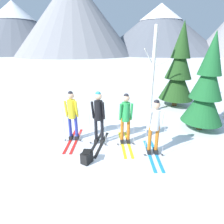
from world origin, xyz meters
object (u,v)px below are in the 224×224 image
Objects in this scene: skier_in_white at (154,124)px; birch_tree_tall at (153,71)px; pine_tree_near at (179,70)px; skier_in_yellow at (72,113)px; skier_in_green at (126,116)px; backpack_on_snow_front at (87,157)px; skier_in_black at (99,114)px; pine_tree_mid at (206,88)px.

birch_tree_tall is at bearing 83.34° from skier_in_white.
pine_tree_near is at bearing 33.70° from birch_tree_tall.
skier_in_white is 4.10m from birch_tree_tall.
skier_in_green is at bearing -4.29° from skier_in_yellow.
skier_in_green is at bearing 145.26° from skier_in_white.
skier_in_black is at bearing 79.54° from backpack_on_snow_front.
birch_tree_tall is (2.22, 3.36, 1.03)m from skier_in_black.
pine_tree_mid is (0.21, -3.04, -0.31)m from pine_tree_near.
birch_tree_tall is at bearing 56.52° from skier_in_black.
pine_tree_near reaches higher than skier_in_white.
pine_tree_mid is 0.91× the size of birch_tree_tall.
pine_tree_near reaches higher than birch_tree_tall.
skier_in_black is 0.90m from skier_in_green.
pine_tree_near is (1.98, 4.94, 1.01)m from skier_in_white.
pine_tree_mid reaches higher than skier_in_white.
backpack_on_snow_front is (-4.18, -2.52, -1.53)m from pine_tree_mid.
skier_in_green is at bearing -157.04° from pine_tree_mid.
skier_in_green is 1.05m from skier_in_white.
skier_in_green reaches higher than backpack_on_snow_front.
skier_in_green is 0.43× the size of birch_tree_tall.
pine_tree_near is at bearing 94.00° from pine_tree_mid.
pine_tree_near is 1.83m from birch_tree_tall.
backpack_on_snow_front is (-3.97, -5.56, -1.84)m from pine_tree_near.
skier_in_black is at bearing 162.40° from skier_in_white.
pine_tree_mid is 2.70m from birch_tree_tall.
birch_tree_tall reaches higher than backpack_on_snow_front.
birch_tree_tall is (-1.74, 2.03, 0.38)m from pine_tree_mid.
backpack_on_snow_front is at bearing -118.25° from birch_tree_tall.
skier_in_black reaches higher than skier_in_yellow.
skier_in_green is 1.01× the size of skier_in_white.
birch_tree_tall reaches higher than skier_in_white.
skier_in_yellow is at bearing 164.82° from skier_in_white.
skier_in_green is 5.29m from pine_tree_near.
backpack_on_snow_front is at bearing -125.49° from pine_tree_near.
pine_tree_mid is 9.47× the size of backpack_on_snow_front.
pine_tree_mid reaches higher than skier_in_yellow.
skier_in_yellow is 2.83m from skier_in_white.
skier_in_black is 1.85m from skier_in_white.
pine_tree_near reaches higher than skier_in_green.
skier_in_yellow is 1.01× the size of skier_in_green.
skier_in_yellow reaches higher than skier_in_green.
birch_tree_tall is at bearing 44.99° from skier_in_yellow.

